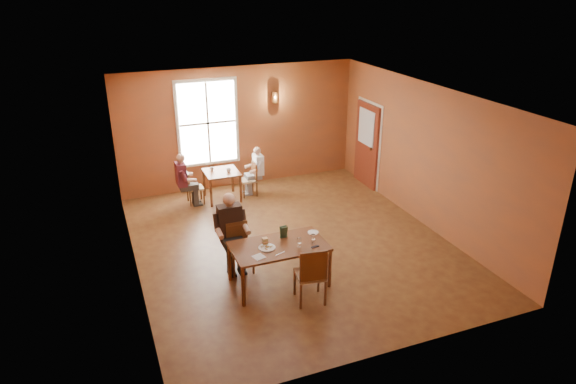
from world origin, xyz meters
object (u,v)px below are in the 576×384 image
object	(u,v)px
diner_main	(240,237)
second_table	(222,185)
chair_diner_white	(248,179)
chair_empty	(310,273)
diner_white	(249,173)
chair_diner_maroon	(195,187)
chair_diner_main	(240,249)
main_table	(279,265)
diner_maroon	(193,179)

from	to	relation	value
diner_main	second_table	bearing A→B (deg)	-99.03
diner_main	chair_diner_white	distance (m)	3.55
diner_main	chair_empty	xyz separation A→B (m)	(0.80, -1.27, -0.18)
diner_white	chair_diner_maroon	bearing A→B (deg)	90.00
diner_main	chair_diner_maroon	bearing A→B (deg)	-87.95
chair_diner_main	chair_diner_maroon	size ratio (longest dim) A/B	1.13
chair_empty	chair_diner_white	size ratio (longest dim) A/B	1.25
main_table	diner_maroon	world-z (taller)	diner_maroon
main_table	chair_diner_white	distance (m)	4.02
diner_main	diner_white	xyz separation A→B (m)	(1.21, 3.34, -0.13)
chair_empty	chair_diner_maroon	bearing A→B (deg)	109.83
diner_maroon	diner_white	bearing A→B (deg)	90.00
second_table	chair_diner_maroon	xyz separation A→B (m)	(-0.65, 0.00, 0.05)
second_table	diner_white	distance (m)	0.71
second_table	chair_empty	bearing A→B (deg)	-86.70
diner_main	diner_maroon	bearing A→B (deg)	-87.44
diner_white	chair_diner_main	bearing A→B (deg)	159.90
second_table	diner_maroon	size ratio (longest dim) A/B	0.64
diner_main	chair_diner_white	size ratio (longest dim) A/B	1.70
diner_main	chair_diner_maroon	distance (m)	3.35
second_table	chair_diner_white	distance (m)	0.65
chair_empty	second_table	bearing A→B (deg)	101.88
main_table	chair_diner_white	size ratio (longest dim) A/B	1.98
diner_main	diner_maroon	size ratio (longest dim) A/B	1.12
main_table	second_table	bearing A→B (deg)	89.56
chair_empty	second_table	xyz separation A→B (m)	(-0.27, 4.60, -0.16)
chair_diner_main	diner_maroon	distance (m)	3.31
chair_empty	chair_diner_maroon	world-z (taller)	chair_empty
main_table	chair_empty	world-z (taller)	chair_empty
diner_main	chair_diner_maroon	world-z (taller)	diner_main
chair_empty	diner_white	distance (m)	4.62
second_table	chair_diner_white	bearing A→B (deg)	0.00
second_table	diner_main	bearing A→B (deg)	-99.03
chair_diner_white	diner_main	bearing A→B (deg)	160.52
chair_diner_maroon	diner_maroon	size ratio (longest dim) A/B	0.65
second_table	diner_white	size ratio (longest dim) A/B	0.70
main_table	second_table	world-z (taller)	main_table
diner_white	diner_maroon	xyz separation A→B (m)	(-1.36, 0.00, 0.05)
second_table	diner_maroon	bearing A→B (deg)	180.00
main_table	chair_diner_maroon	bearing A→B (deg)	98.90
main_table	chair_diner_white	xyz separation A→B (m)	(0.68, 3.96, 0.03)
main_table	chair_diner_main	world-z (taller)	chair_diner_main
chair_diner_white	diner_maroon	xyz separation A→B (m)	(-1.33, 0.00, 0.21)
diner_white	diner_main	bearing A→B (deg)	160.06
diner_maroon	second_table	bearing A→B (deg)	90.00
second_table	chair_diner_white	xyz separation A→B (m)	(0.65, 0.00, 0.06)
chair_diner_maroon	diner_maroon	world-z (taller)	diner_maroon
diner_white	chair_empty	bearing A→B (deg)	174.86
main_table	diner_white	xyz separation A→B (m)	(0.71, 3.96, 0.19)
diner_white	chair_diner_maroon	xyz separation A→B (m)	(-1.33, 0.00, -0.17)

